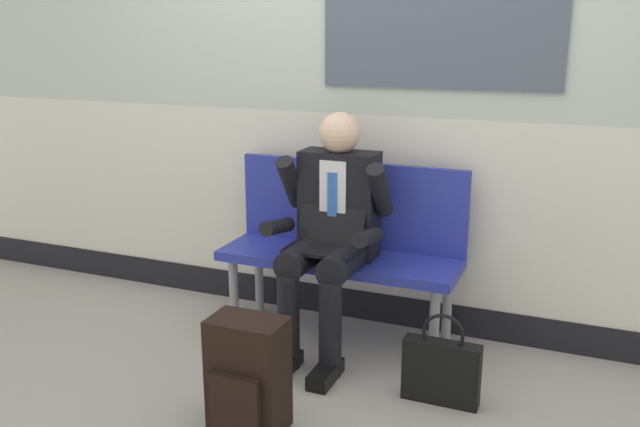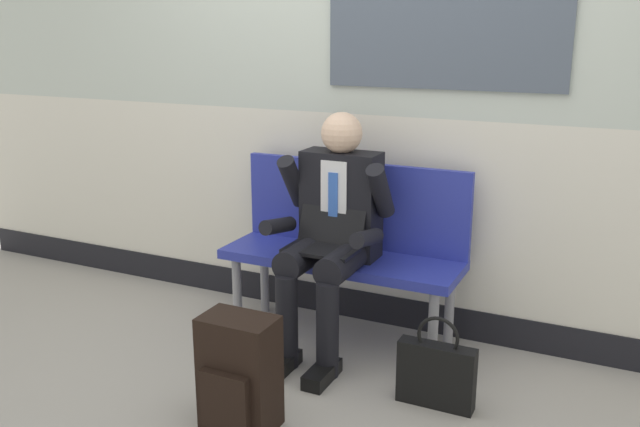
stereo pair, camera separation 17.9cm
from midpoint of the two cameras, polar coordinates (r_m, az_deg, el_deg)
The scene contains 6 objects.
ground_plane at distance 3.58m, azimuth 0.60°, elevation -11.90°, with size 18.00×18.00×0.00m, color #9E9991.
station_wall at distance 3.76m, azimuth 4.84°, elevation 11.33°, with size 5.78×0.16×2.76m.
bench_with_person at distance 3.65m, azimuth 3.65°, elevation -2.12°, with size 1.27×0.42×0.94m.
person_seated at distance 3.44m, azimuth 2.41°, elevation -1.32°, with size 0.57×0.70×1.23m.
backpack at distance 2.92m, azimuth -5.01°, elevation -13.23°, with size 0.31×0.24×0.49m.
handbag at distance 3.16m, azimuth 11.32°, elevation -12.94°, with size 0.34×0.08×0.43m.
Camera 2 is at (1.42, -2.85, 1.64)m, focal length 38.37 mm.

